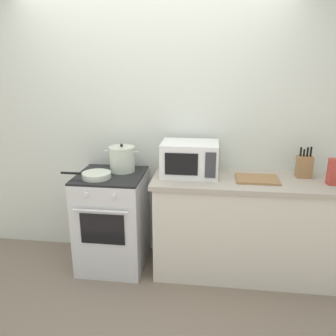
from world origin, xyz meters
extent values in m
plane|color=#7A6B5B|center=(0.00, 0.00, 0.00)|extent=(10.00, 10.00, 0.00)
cube|color=silver|center=(0.30, 0.97, 1.25)|extent=(4.40, 0.10, 2.50)
cube|color=beige|center=(0.90, 0.62, 0.44)|extent=(1.64, 0.56, 0.88)
cube|color=#ADA393|center=(0.90, 0.62, 0.90)|extent=(1.70, 0.60, 0.04)
cube|color=silver|center=(-0.35, 0.60, 0.45)|extent=(0.60, 0.60, 0.90)
cube|color=black|center=(-0.35, 0.60, 0.91)|extent=(0.60, 0.60, 0.02)
cube|color=black|center=(-0.35, 0.30, 0.52)|extent=(0.39, 0.01, 0.28)
cylinder|color=silver|center=(-0.35, 0.27, 0.70)|extent=(0.48, 0.02, 0.02)
cylinder|color=silver|center=(-0.47, 0.29, 0.84)|extent=(0.04, 0.02, 0.04)
cylinder|color=silver|center=(-0.23, 0.29, 0.84)|extent=(0.04, 0.02, 0.04)
cylinder|color=silver|center=(-0.26, 0.71, 1.03)|extent=(0.23, 0.23, 0.22)
cylinder|color=silver|center=(-0.26, 0.71, 1.15)|extent=(0.24, 0.24, 0.01)
sphere|color=black|center=(-0.26, 0.71, 1.17)|extent=(0.03, 0.03, 0.03)
cylinder|color=silver|center=(-0.40, 0.71, 1.11)|extent=(0.05, 0.01, 0.01)
cylinder|color=silver|center=(-0.13, 0.71, 1.11)|extent=(0.05, 0.01, 0.01)
cylinder|color=silver|center=(-0.44, 0.48, 0.95)|extent=(0.25, 0.25, 0.05)
cylinder|color=black|center=(-0.66, 0.48, 0.96)|extent=(0.20, 0.02, 0.02)
cube|color=white|center=(0.37, 0.68, 1.07)|extent=(0.50, 0.36, 0.30)
cube|color=black|center=(0.31, 0.50, 1.07)|extent=(0.28, 0.01, 0.19)
cube|color=#38383D|center=(0.55, 0.50, 1.07)|extent=(0.09, 0.01, 0.22)
cube|color=#997047|center=(0.96, 0.60, 0.93)|extent=(0.36, 0.26, 0.02)
cube|color=#997047|center=(1.37, 0.74, 1.02)|extent=(0.13, 0.10, 0.19)
cylinder|color=black|center=(1.33, 0.74, 1.15)|extent=(0.02, 0.02, 0.08)
cylinder|color=black|center=(1.36, 0.74, 1.14)|extent=(0.02, 0.02, 0.06)
cylinder|color=black|center=(1.38, 0.74, 1.15)|extent=(0.02, 0.02, 0.08)
cylinder|color=black|center=(1.41, 0.74, 1.15)|extent=(0.02, 0.02, 0.09)
cube|color=#B73D33|center=(1.56, 0.57, 1.03)|extent=(0.08, 0.08, 0.22)
camera|label=1|loc=(0.55, -2.27, 1.89)|focal=36.69mm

